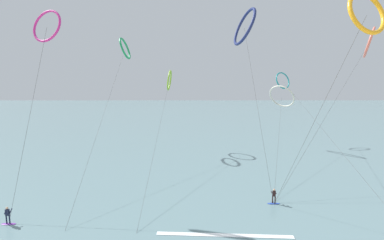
{
  "coord_description": "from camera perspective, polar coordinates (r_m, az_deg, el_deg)",
  "views": [
    {
      "loc": [
        0.12,
        -9.77,
        13.01
      ],
      "look_at": [
        0.0,
        23.3,
        8.56
      ],
      "focal_mm": 24.71,
      "sensor_mm": 36.0,
      "label": 1
    }
  ],
  "objects": [
    {
      "name": "kite_ivory",
      "position": [
        56.58,
        19.0,
        4.82
      ],
      "size": [
        12.24,
        29.22,
        12.91
      ],
      "rotation": [
        0.0,
        0.0,
        2.33
      ],
      "color": "silver",
      "rests_on": "ground"
    },
    {
      "name": "kite_coral",
      "position": [
        52.14,
        34.1,
        13.68
      ],
      "size": [
        21.27,
        18.42,
        22.07
      ],
      "rotation": [
        0.0,
        0.0,
        4.14
      ],
      "color": "#EA7260",
      "rests_on": "ground"
    },
    {
      "name": "kite_lime",
      "position": [
        54.0,
        -4.71,
        8.5
      ],
      "size": [
        1.07,
        34.53,
        15.92
      ],
      "rotation": [
        0.0,
        0.0,
        4.68
      ],
      "color": "#8CC62D",
      "rests_on": "ground"
    },
    {
      "name": "kite_magenta",
      "position": [
        36.7,
        -28.64,
        17.32
      ],
      "size": [
        4.33,
        10.17,
        21.75
      ],
      "rotation": [
        0.0,
        0.0,
        5.95
      ],
      "color": "#CC288E",
      "rests_on": "ground"
    },
    {
      "name": "kite_teal",
      "position": [
        62.64,
        19.23,
        8.0
      ],
      "size": [
        4.33,
        42.45,
        15.79
      ],
      "rotation": [
        0.0,
        0.0,
        0.49
      ],
      "color": "teal",
      "rests_on": "ground"
    },
    {
      "name": "surfer_cobalt",
      "position": [
        31.27,
        17.45,
        -15.64
      ],
      "size": [
        1.4,
        0.69,
        1.7
      ],
      "rotation": [
        0.0,
        0.0,
        5.81
      ],
      "color": "#2647B7",
      "rests_on": "ground"
    },
    {
      "name": "wave_crest_mid",
      "position": [
        25.05,
        7.23,
        -23.53
      ],
      "size": [
        11.82,
        1.11,
        0.12
      ],
      "primitive_type": "cube",
      "rotation": [
        0.0,
        0.0,
        -0.05
      ],
      "color": "white",
      "rests_on": "ground"
    },
    {
      "name": "kite_amber",
      "position": [
        24.93,
        33.75,
        18.64
      ],
      "size": [
        6.08,
        8.13,
        20.05
      ],
      "rotation": [
        0.0,
        0.0,
        0.33
      ],
      "color": "orange",
      "rests_on": "ground"
    },
    {
      "name": "sea_water",
      "position": [
        118.79,
        0.15,
        1.39
      ],
      "size": [
        400.0,
        200.0,
        0.08
      ],
      "primitive_type": "cube",
      "color": "slate",
      "rests_on": "ground"
    },
    {
      "name": "surfer_violet",
      "position": [
        31.25,
        -34.74,
        -16.72
      ],
      "size": [
        1.4,
        0.58,
        1.7
      ],
      "rotation": [
        0.0,
        0.0,
        3.19
      ],
      "color": "purple",
      "rests_on": "ground"
    },
    {
      "name": "kite_navy",
      "position": [
        40.39,
        11.47,
        19.11
      ],
      "size": [
        3.54,
        14.49,
        23.81
      ],
      "rotation": [
        0.0,
        0.0,
        4.93
      ],
      "color": "navy",
      "rests_on": "ground"
    },
    {
      "name": "kite_emerald",
      "position": [
        55.73,
        -14.05,
        14.7
      ],
      "size": [
        3.03,
        34.16,
        22.25
      ],
      "rotation": [
        0.0,
        0.0,
        1.5
      ],
      "color": "#199351",
      "rests_on": "ground"
    }
  ]
}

